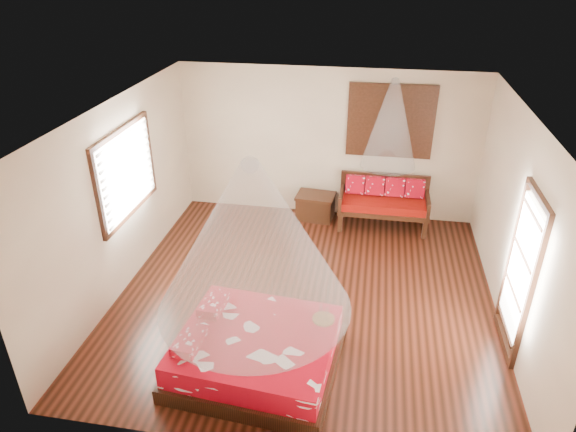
{
  "coord_description": "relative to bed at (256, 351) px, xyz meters",
  "views": [
    {
      "loc": [
        0.8,
        -6.24,
        4.63
      ],
      "look_at": [
        -0.32,
        0.28,
        1.15
      ],
      "focal_mm": 32.0,
      "sensor_mm": 36.0,
      "label": 1
    }
  ],
  "objects": [
    {
      "name": "glazed_door",
      "position": [
        3.12,
        1.0,
        0.82
      ],
      "size": [
        0.08,
        1.02,
        2.16
      ],
      "color": "black",
      "rests_on": "floor"
    },
    {
      "name": "wine_tray",
      "position": [
        0.78,
        0.42,
        0.31
      ],
      "size": [
        0.28,
        0.28,
        0.22
      ],
      "rotation": [
        0.0,
        0.0,
        -0.41
      ],
      "color": "brown",
      "rests_on": "bed"
    },
    {
      "name": "storage_chest",
      "position": [
        0.23,
        4.05,
        -0.0
      ],
      "size": [
        0.75,
        0.58,
        0.49
      ],
      "rotation": [
        0.0,
        0.0,
        -0.09
      ],
      "color": "black",
      "rests_on": "floor"
    },
    {
      "name": "daybed",
      "position": [
        1.49,
        3.97,
        0.27
      ],
      "size": [
        1.62,
        0.72,
        0.94
      ],
      "color": "black",
      "rests_on": "floor"
    },
    {
      "name": "shutter_panel",
      "position": [
        1.49,
        4.32,
        1.65
      ],
      "size": [
        1.52,
        0.06,
        1.32
      ],
      "color": "black",
      "rests_on": "wall_back"
    },
    {
      "name": "mosquito_net_daybed",
      "position": [
        1.49,
        3.85,
        1.75
      ],
      "size": [
        0.95,
        0.95,
        1.5
      ],
      "primitive_type": "cone",
      "color": "silver",
      "rests_on": "ceiling"
    },
    {
      "name": "room",
      "position": [
        0.4,
        1.6,
        1.15
      ],
      "size": [
        5.54,
        5.54,
        2.84
      ],
      "color": "black",
      "rests_on": "ground"
    },
    {
      "name": "window_left",
      "position": [
        -2.31,
        1.8,
        1.45
      ],
      "size": [
        0.1,
        1.74,
        1.34
      ],
      "color": "black",
      "rests_on": "wall_left"
    },
    {
      "name": "mosquito_net_main",
      "position": [
        0.02,
        -0.0,
        1.6
      ],
      "size": [
        2.22,
        2.22,
        1.8
      ],
      "primitive_type": "cone",
      "color": "silver",
      "rests_on": "ceiling"
    },
    {
      "name": "bed",
      "position": [
        0.0,
        0.0,
        0.0
      ],
      "size": [
        2.07,
        1.91,
        0.63
      ],
      "rotation": [
        0.0,
        0.0,
        -0.09
      ],
      "color": "black",
      "rests_on": "floor"
    }
  ]
}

